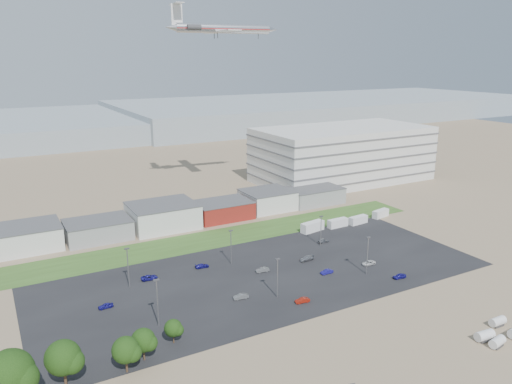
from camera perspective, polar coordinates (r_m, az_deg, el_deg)
ground at (r=117.82m, az=3.89°, el=-13.51°), size 700.00×700.00×0.00m
parking_lot at (r=135.38m, az=1.05°, el=-9.48°), size 120.00×50.00×0.01m
grass_strip at (r=159.90m, az=-6.28°, el=-5.59°), size 160.00×16.00×0.02m
hills_backdrop at (r=416.15m, az=-15.44°, el=7.49°), size 700.00×200.00×9.00m
building_row at (r=170.63m, az=-14.10°, el=-3.20°), size 170.00×20.00×8.00m
parking_garage at (r=237.43m, az=9.84°, el=4.30°), size 80.00×40.00×25.00m
storage_tank_nw at (r=116.54m, az=24.67°, el=-14.66°), size 4.22×2.39×2.43m
storage_tank_ne at (r=123.34m, az=25.89°, el=-13.15°), size 3.76×1.93×2.24m
storage_tank_sw at (r=115.48m, az=25.86°, el=-15.15°), size 3.99×2.46×2.24m
box_trailer_a at (r=168.15m, az=6.47°, el=-3.95°), size 8.97×4.15×3.24m
box_trailer_b at (r=173.61m, az=9.32°, el=-3.51°), size 7.62×2.68×2.82m
box_trailer_c at (r=178.23m, az=11.60°, el=-3.15°), size 7.47×3.02×2.73m
box_trailer_d at (r=187.23m, az=14.05°, el=-2.40°), size 7.57×3.77×2.72m
tree_far_left at (r=95.00m, az=-26.25°, el=-18.50°), size 8.36×8.36×12.54m
tree_left at (r=98.11m, az=-21.16°, el=-17.59°), size 6.75×6.75×10.13m
tree_mid at (r=99.09m, az=-14.67°, el=-17.34°), size 5.40×5.40×8.10m
tree_right at (r=101.80m, az=-12.76°, el=-16.45°), size 5.00×5.00×7.51m
tree_near at (r=106.35m, az=-9.45°, el=-15.29°), size 3.93×3.93×5.89m
lightpole_front_l at (r=111.55m, az=-11.19°, el=-12.34°), size 1.29×0.54×10.99m
lightpole_front_m at (r=121.87m, az=2.46°, el=-9.80°), size 1.19×0.50×10.10m
lightpole_front_r at (r=137.32m, az=12.60°, el=-7.11°), size 1.24×0.52×10.54m
lightpole_back_l at (r=130.59m, az=-14.41°, el=-8.41°), size 1.25×0.52×10.58m
lightpole_back_m at (r=140.66m, az=-2.87°, el=-6.31°), size 1.17×0.49×9.98m
lightpole_back_r at (r=154.92m, az=7.42°, el=-4.43°), size 1.13×0.47×9.62m
airliner at (r=202.24m, az=-3.73°, el=18.15°), size 48.80×35.93×13.50m
parked_car_0 at (r=144.96m, az=12.75°, el=-7.91°), size 4.12×2.01×1.13m
parked_car_1 at (r=137.28m, az=8.09°, el=-9.01°), size 3.63×1.33×1.19m
parked_car_2 at (r=138.60m, az=16.07°, el=-9.22°), size 3.84×1.87×1.26m
parked_car_4 at (r=123.01m, az=-1.74°, el=-11.84°), size 3.87×1.70×1.24m
parked_car_5 at (r=123.91m, az=-16.80°, el=-12.34°), size 3.49×1.48×1.18m
parked_car_6 at (r=140.39m, az=-6.18°, el=-8.39°), size 3.97×1.89×1.12m
parked_car_7 at (r=137.04m, az=0.74°, el=-8.88°), size 3.87×1.76×1.23m
parked_car_8 at (r=158.93m, az=7.71°, el=-5.53°), size 3.84×1.70×1.29m
parked_car_9 at (r=135.51m, az=-12.09°, el=-9.53°), size 4.53×2.38×1.22m
parked_car_10 at (r=106.24m, az=-14.15°, el=-17.06°), size 4.43×1.96×1.26m
parked_car_12 at (r=144.90m, az=5.81°, el=-7.56°), size 4.54×1.97×1.30m
parked_car_13 at (r=121.76m, az=5.32°, el=-12.22°), size 3.70×1.65×1.18m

